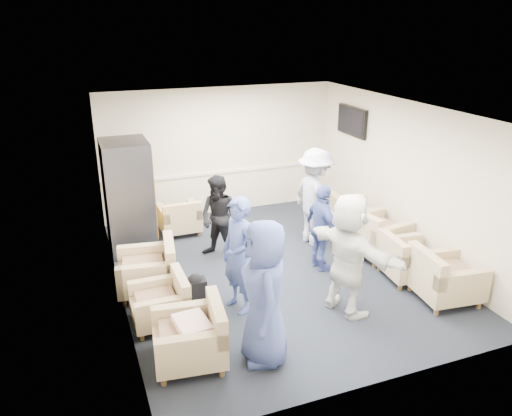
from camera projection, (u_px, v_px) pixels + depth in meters
name	position (u px, v px, depth m)	size (l,w,h in m)	color
floor	(274.00, 270.00, 8.43)	(6.00, 6.00, 0.00)	black
ceiling	(276.00, 110.00, 7.47)	(6.00, 6.00, 0.00)	silver
back_wall	(220.00, 152.00, 10.57)	(5.00, 0.02, 2.70)	beige
front_wall	(384.00, 282.00, 5.33)	(5.00, 0.02, 2.70)	beige
left_wall	(114.00, 216.00, 7.12)	(0.02, 6.00, 2.70)	beige
right_wall	(406.00, 179.00, 8.78)	(0.02, 6.00, 2.70)	beige
chair_rail	(221.00, 172.00, 10.72)	(4.98, 0.04, 0.06)	silver
tv	(352.00, 121.00, 10.09)	(0.10, 1.00, 0.58)	black
armchair_left_near	(194.00, 338.00, 6.08)	(0.94, 0.94, 0.68)	tan
armchair_left_mid	(163.00, 304.00, 6.89)	(0.75, 0.75, 0.60)	tan
armchair_left_far	(151.00, 271.00, 7.68)	(0.99, 0.99, 0.70)	tan
armchair_right_near	(442.00, 279.00, 7.44)	(0.96, 0.96, 0.70)	tan
armchair_right_midnear	(406.00, 260.00, 8.09)	(0.89, 0.89, 0.65)	tan
armchair_right_midfar	(374.00, 236.00, 8.88)	(1.07, 1.07, 0.74)	tan
armchair_right_far	(350.00, 218.00, 9.73)	(0.96, 0.96, 0.70)	tan
armchair_corner	(180.00, 219.00, 9.79)	(0.77, 0.77, 0.61)	tan
vending_machine	(129.00, 196.00, 8.91)	(0.82, 0.96, 2.02)	#48484F
backpack	(196.00, 290.00, 7.28)	(0.32, 0.24, 0.53)	black
pillow	(192.00, 326.00, 6.02)	(0.49, 0.37, 0.14)	white
person_front_left	(265.00, 293.00, 5.94)	(0.90, 0.59, 1.85)	#40519A
person_mid_left	(238.00, 255.00, 7.04)	(0.63, 0.41, 1.72)	#40519A
person_back_left	(219.00, 218.00, 8.64)	(0.73, 0.57, 1.50)	black
person_back_right	(315.00, 197.00, 9.16)	(1.18, 0.68, 1.83)	white
person_mid_right	(322.00, 228.00, 8.24)	(0.87, 0.36, 1.49)	#40519A
person_front_right	(348.00, 254.00, 6.96)	(1.68, 0.53, 1.81)	white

